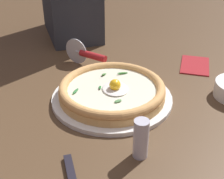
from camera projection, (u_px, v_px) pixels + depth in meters
The scene contains 6 objects.
ground_plane at pixel (110, 109), 0.83m from camera, with size 2.40×2.40×0.03m, color brown.
pizza_plate at pixel (112, 98), 0.84m from camera, with size 0.33×0.33×0.01m, color white.
pizza at pixel (112, 90), 0.82m from camera, with size 0.29×0.29×0.05m.
pizza_cutter at pixel (87, 54), 1.00m from camera, with size 0.12×0.13×0.09m.
folded_napkin at pixel (195, 65), 1.02m from camera, with size 0.14×0.09×0.01m, color maroon.
pepper_shaker at pixel (141, 139), 0.63m from camera, with size 0.03×0.03×0.09m, color silver.
Camera 1 is at (-0.67, 0.11, 0.45)m, focal length 49.29 mm.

